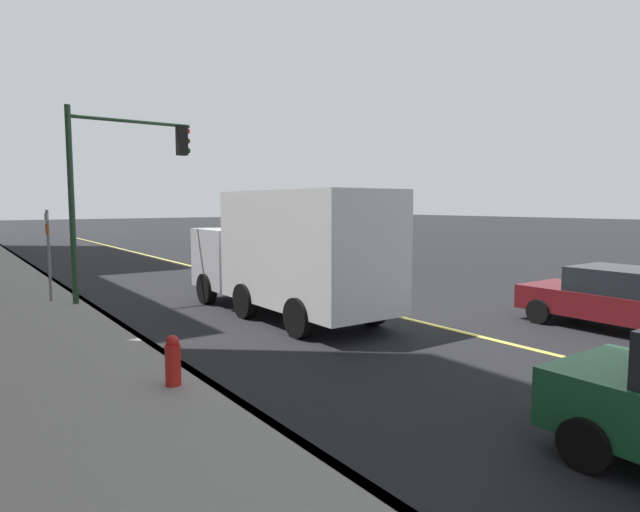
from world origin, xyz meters
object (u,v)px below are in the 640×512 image
at_px(street_sign_post, 49,250).
at_px(car_maroon, 615,298).
at_px(fire_hydrant, 173,365).
at_px(truck_white, 290,252).
at_px(traffic_light_mast, 120,173).

bearing_deg(street_sign_post, car_maroon, -136.44).
bearing_deg(fire_hydrant, street_sign_post, 1.92).
height_order(truck_white, street_sign_post, truck_white).
bearing_deg(street_sign_post, fire_hydrant, -178.08).
height_order(truck_white, traffic_light_mast, traffic_light_mast).
relative_size(truck_white, street_sign_post, 2.61).
xyz_separation_m(truck_white, fire_hydrant, (-3.87, 4.60, -1.25)).
bearing_deg(truck_white, car_maroon, -135.98).
height_order(car_maroon, traffic_light_mast, traffic_light_mast).
height_order(car_maroon, truck_white, truck_white).
xyz_separation_m(car_maroon, truck_white, (5.65, 5.46, 0.98)).
bearing_deg(truck_white, street_sign_post, 43.05).
xyz_separation_m(street_sign_post, fire_hydrant, (-9.12, -0.30, -1.18)).
xyz_separation_m(car_maroon, street_sign_post, (10.90, 10.37, 0.91)).
distance_m(car_maroon, street_sign_post, 15.07).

